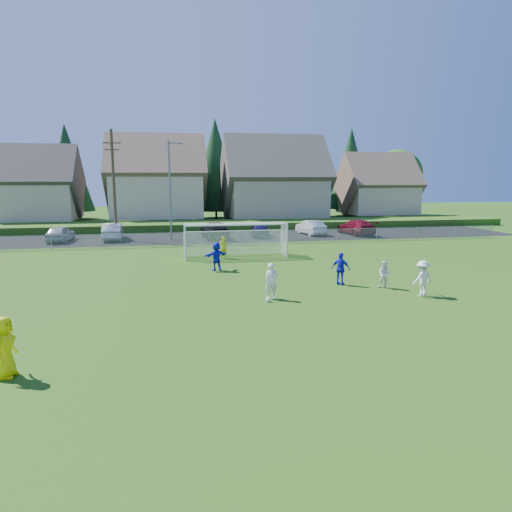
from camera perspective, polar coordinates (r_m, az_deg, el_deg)
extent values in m
plane|color=#193D0C|center=(18.23, 4.85, -8.55)|extent=(160.00, 160.00, 0.00)
plane|color=black|center=(44.76, -4.76, 2.39)|extent=(60.00, 60.00, 0.00)
cube|color=#1E420F|center=(52.13, -5.67, 3.85)|extent=(70.00, 6.00, 0.80)
sphere|color=white|center=(21.34, 1.57, -5.47)|extent=(0.22, 0.22, 0.22)
imported|color=#FFE105|center=(15.19, -28.91, -9.95)|extent=(0.70, 0.96, 1.82)
imported|color=white|center=(21.69, 1.96, -3.17)|extent=(0.63, 0.41, 1.73)
imported|color=white|center=(24.73, 15.80, -2.26)|extent=(0.88, 0.81, 1.45)
imported|color=white|center=(23.71, 20.08, -2.63)|extent=(1.27, 0.95, 1.75)
imported|color=#151CC9|center=(24.96, 10.56, -1.58)|extent=(1.05, 1.01, 1.76)
imported|color=#151CC9|center=(28.44, -4.98, -0.05)|extent=(1.71, 1.22, 1.78)
imported|color=yellow|center=(32.74, -4.14, 1.09)|extent=(0.58, 0.38, 1.59)
imported|color=#A5A9AD|center=(44.94, -23.29, 2.59)|extent=(2.06, 4.41, 1.46)
imported|color=silver|center=(44.52, -17.47, 2.94)|extent=(1.85, 4.80, 1.56)
imported|color=black|center=(43.73, -5.14, 3.25)|extent=(2.56, 5.58, 1.58)
imported|color=#181343|center=(44.72, 0.49, 3.30)|extent=(2.09, 4.20, 1.37)
imported|color=silver|center=(46.83, 6.85, 3.57)|extent=(2.12, 4.57, 1.45)
imported|color=maroon|center=(47.61, 12.41, 3.56)|extent=(2.62, 5.45, 1.53)
cylinder|color=white|center=(31.97, -8.85, 1.56)|extent=(0.12, 0.12, 2.44)
cylinder|color=white|center=(33.05, 3.91, 1.92)|extent=(0.12, 0.12, 2.44)
cylinder|color=white|center=(32.16, -2.38, 3.90)|extent=(7.30, 0.12, 0.12)
cylinder|color=white|center=(33.80, -8.95, 1.45)|extent=(0.08, 0.08, 1.80)
cylinder|color=white|center=(34.82, 3.14, 1.79)|extent=(0.08, 0.08, 1.80)
cylinder|color=white|center=(34.00, -2.83, 3.13)|extent=(7.30, 0.08, 0.08)
cube|color=silver|center=(34.12, -2.82, 1.63)|extent=(7.30, 0.02, 1.80)
cube|color=silver|center=(32.86, -8.91, 1.78)|extent=(0.02, 1.80, 2.44)
cube|color=silver|center=(33.91, 3.52, 2.12)|extent=(0.02, 1.80, 2.44)
cube|color=silver|center=(33.05, -2.62, 4.06)|extent=(7.30, 1.80, 0.02)
cube|color=gray|center=(39.19, -3.91, 3.08)|extent=(52.00, 0.03, 0.03)
cube|color=gray|center=(39.27, -3.90, 2.25)|extent=(52.00, 0.02, 1.14)
cylinder|color=gray|center=(39.27, -3.90, 2.25)|extent=(0.06, 0.06, 1.20)
cylinder|color=gray|center=(49.66, 27.44, 2.75)|extent=(0.06, 0.06, 1.20)
cylinder|color=slate|center=(42.65, -10.70, 7.96)|extent=(0.18, 0.18, 9.00)
cylinder|color=slate|center=(42.76, -10.20, 13.74)|extent=(1.20, 0.12, 0.12)
cube|color=slate|center=(42.77, -9.37, 13.70)|extent=(0.36, 0.18, 0.12)
cylinder|color=#473321|center=(43.90, -17.34, 8.38)|extent=(0.26, 0.26, 10.00)
cube|color=#473321|center=(44.00, -17.60, 13.33)|extent=(1.60, 0.10, 0.10)
cube|color=#473321|center=(43.96, -17.56, 12.55)|extent=(1.30, 0.10, 0.10)
cube|color=tan|center=(60.64, -25.67, 6.28)|extent=(9.00, 8.00, 4.50)
pyramid|color=#423D38|center=(60.71, -26.14, 12.56)|extent=(9.90, 8.80, 4.41)
cube|color=#C6B58E|center=(59.69, -12.25, 7.46)|extent=(11.00, 9.00, 5.50)
pyramid|color=brown|center=(59.91, -12.52, 14.84)|extent=(12.10, 9.90, 4.96)
cube|color=tan|center=(60.28, 2.26, 7.45)|extent=(12.00, 10.00, 5.00)
pyramid|color=#4C473F|center=(60.49, 2.31, 15.06)|extent=(13.20, 11.00, 5.52)
cube|color=tan|center=(66.28, 14.88, 6.91)|extent=(9.00, 8.00, 4.00)
pyramid|color=brown|center=(66.31, 15.12, 12.45)|extent=(9.90, 8.80, 4.41)
cylinder|color=#382616|center=(68.13, -22.21, 4.73)|extent=(0.30, 0.30, 1.20)
cone|color=#143819|center=(67.95, -22.57, 10.15)|extent=(6.76, 6.76, 11.70)
cylinder|color=#382616|center=(67.91, -13.72, 5.16)|extent=(0.30, 0.30, 1.20)
cone|color=#143819|center=(67.72, -13.93, 10.22)|extent=(6.24, 6.24, 10.80)
cylinder|color=#382616|center=(65.19, -5.00, 5.22)|extent=(0.30, 0.30, 1.20)
cone|color=#143819|center=(65.02, -5.09, 11.29)|extent=(7.28, 7.28, 12.60)
cylinder|color=#382616|center=(68.82, 3.17, 6.63)|extent=(0.36, 0.36, 3.96)
sphere|color=#2B5B19|center=(68.73, 3.21, 10.66)|extent=(8.36, 8.36, 8.36)
cylinder|color=#382616|center=(70.15, 11.55, 5.38)|extent=(0.30, 0.30, 1.20)
cone|color=#143819|center=(69.98, 11.73, 10.65)|extent=(6.76, 6.76, 11.70)
cylinder|color=#382616|center=(74.39, 17.02, 6.31)|extent=(0.36, 0.36, 3.60)
sphere|color=#2B5B19|center=(74.28, 17.19, 9.70)|extent=(7.60, 7.60, 7.60)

